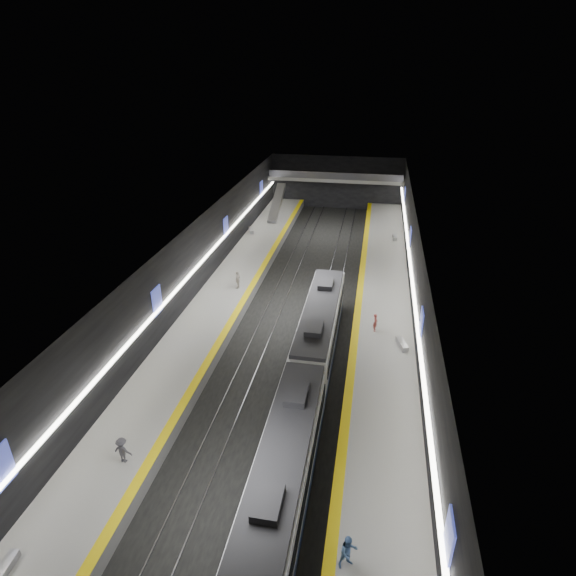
% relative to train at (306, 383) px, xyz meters
% --- Properties ---
extents(ground, '(70.00, 70.00, 0.00)m').
position_rel_train_xyz_m(ground, '(-2.50, 13.08, -2.20)').
color(ground, black).
rests_on(ground, ground).
extents(ceiling, '(20.00, 70.00, 0.04)m').
position_rel_train_xyz_m(ceiling, '(-2.50, 13.08, 5.80)').
color(ceiling, beige).
rests_on(ceiling, wall_left).
extents(wall_left, '(0.04, 70.00, 8.00)m').
position_rel_train_xyz_m(wall_left, '(-12.50, 13.08, 1.80)').
color(wall_left, black).
rests_on(wall_left, ground).
extents(wall_right, '(0.04, 70.00, 8.00)m').
position_rel_train_xyz_m(wall_right, '(7.50, 13.08, 1.80)').
color(wall_right, black).
rests_on(wall_right, ground).
extents(wall_back, '(20.00, 0.04, 8.00)m').
position_rel_train_xyz_m(wall_back, '(-2.50, 48.08, 1.80)').
color(wall_back, black).
rests_on(wall_back, ground).
extents(platform_left, '(5.00, 70.00, 1.00)m').
position_rel_train_xyz_m(platform_left, '(-10.00, 13.08, -1.70)').
color(platform_left, slate).
rests_on(platform_left, ground).
extents(tile_surface_left, '(5.00, 70.00, 0.02)m').
position_rel_train_xyz_m(tile_surface_left, '(-10.00, 13.08, -1.19)').
color(tile_surface_left, '#989994').
rests_on(tile_surface_left, platform_left).
extents(tactile_strip_left, '(0.60, 70.00, 0.02)m').
position_rel_train_xyz_m(tactile_strip_left, '(-7.80, 13.08, -1.18)').
color(tactile_strip_left, yellow).
rests_on(tactile_strip_left, platform_left).
extents(platform_right, '(5.00, 70.00, 1.00)m').
position_rel_train_xyz_m(platform_right, '(5.00, 13.08, -1.70)').
color(platform_right, slate).
rests_on(platform_right, ground).
extents(tile_surface_right, '(5.00, 70.00, 0.02)m').
position_rel_train_xyz_m(tile_surface_right, '(5.00, 13.08, -1.19)').
color(tile_surface_right, '#989994').
rests_on(tile_surface_right, platform_right).
extents(tactile_strip_right, '(0.60, 70.00, 0.02)m').
position_rel_train_xyz_m(tactile_strip_right, '(2.80, 13.08, -1.18)').
color(tactile_strip_right, yellow).
rests_on(tactile_strip_right, platform_right).
extents(rails, '(6.52, 70.00, 0.12)m').
position_rel_train_xyz_m(rails, '(-2.50, 13.08, -2.14)').
color(rails, gray).
rests_on(rails, ground).
extents(train, '(2.69, 30.05, 3.60)m').
position_rel_train_xyz_m(train, '(0.00, 0.00, 0.00)').
color(train, '#0D1732').
rests_on(train, ground).
extents(ad_posters, '(19.94, 53.50, 2.20)m').
position_rel_train_xyz_m(ad_posters, '(-2.50, 14.08, 2.30)').
color(ad_posters, '#3B45B2').
rests_on(ad_posters, wall_left).
extents(cove_light_left, '(0.25, 68.60, 0.12)m').
position_rel_train_xyz_m(cove_light_left, '(-12.30, 13.08, 1.60)').
color(cove_light_left, white).
rests_on(cove_light_left, wall_left).
extents(cove_light_right, '(0.25, 68.60, 0.12)m').
position_rel_train_xyz_m(cove_light_right, '(7.30, 13.08, 1.60)').
color(cove_light_right, white).
rests_on(cove_light_right, wall_right).
extents(mezzanine_bridge, '(20.00, 3.00, 1.50)m').
position_rel_train_xyz_m(mezzanine_bridge, '(-2.50, 46.01, 2.84)').
color(mezzanine_bridge, gray).
rests_on(mezzanine_bridge, wall_left).
extents(escalator, '(1.20, 7.50, 3.92)m').
position_rel_train_xyz_m(escalator, '(-10.00, 39.08, 0.70)').
color(escalator, '#99999E').
rests_on(escalator, platform_left).
extents(bench_left_near, '(0.58, 1.66, 0.40)m').
position_rel_train_xyz_m(bench_left_near, '(-11.25, -14.33, -1.00)').
color(bench_left_near, '#99999E').
rests_on(bench_left_near, platform_left).
extents(bench_left_far, '(1.11, 1.99, 0.47)m').
position_rel_train_xyz_m(bench_left_far, '(-11.87, 31.64, -0.96)').
color(bench_left_far, '#99999E').
rests_on(bench_left_far, platform_left).
extents(bench_right_near, '(1.00, 1.84, 0.43)m').
position_rel_train_xyz_m(bench_right_near, '(6.50, 7.52, -0.98)').
color(bench_right_near, '#99999E').
rests_on(bench_right_near, platform_right).
extents(bench_right_far, '(0.53, 1.73, 0.42)m').
position_rel_train_xyz_m(bench_right_far, '(6.31, 32.42, -0.99)').
color(bench_right_far, '#99999E').
rests_on(bench_right_far, platform_right).
extents(passenger_right_a, '(0.40, 0.58, 1.54)m').
position_rel_train_xyz_m(passenger_right_a, '(4.36, 9.55, -0.43)').
color(passenger_right_a, '#AE4841').
rests_on(passenger_right_a, platform_right).
extents(passenger_right_b, '(1.06, 0.99, 1.75)m').
position_rel_train_xyz_m(passenger_right_b, '(3.60, -11.28, -0.32)').
color(passenger_right_b, '#547BB7').
rests_on(passenger_right_b, platform_right).
extents(passenger_left_a, '(0.50, 1.06, 1.77)m').
position_rel_train_xyz_m(passenger_left_a, '(-8.99, 15.32, -0.31)').
color(passenger_left_a, beige).
rests_on(passenger_left_a, platform_left).
extents(passenger_left_b, '(1.09, 0.69, 1.62)m').
position_rel_train_xyz_m(passenger_left_b, '(-9.17, -7.42, -0.39)').
color(passenger_left_b, '#424149').
rests_on(passenger_left_b, platform_left).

